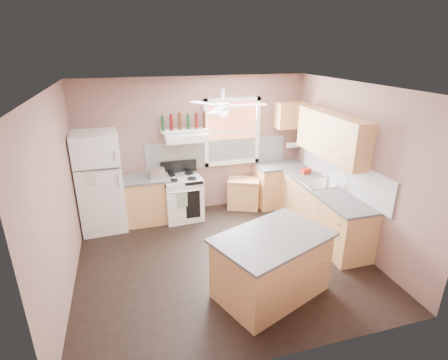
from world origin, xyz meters
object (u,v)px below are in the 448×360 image
object	(u,v)px
toaster	(157,173)
island	(271,266)
stove	(182,198)
cart	(244,193)
refrigerator	(100,182)

from	to	relation	value
toaster	island	bearing A→B (deg)	-69.26
stove	cart	xyz separation A→B (m)	(1.32, 0.11, -0.11)
island	cart	bearing A→B (deg)	56.69
refrigerator	toaster	size ratio (longest dim) A/B	6.56
stove	island	bearing A→B (deg)	-77.65
toaster	stove	xyz separation A→B (m)	(0.46, 0.00, -0.56)
refrigerator	island	bearing A→B (deg)	-52.24
stove	island	distance (m)	2.71
refrigerator	toaster	world-z (taller)	refrigerator
stove	cart	bearing A→B (deg)	0.69
toaster	island	xyz separation A→B (m)	(1.23, -2.60, -0.56)
cart	island	xyz separation A→B (m)	(-0.55, -2.71, 0.11)
island	stove	bearing A→B (deg)	84.59
stove	cart	distance (m)	1.33
refrigerator	cart	world-z (taller)	refrigerator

